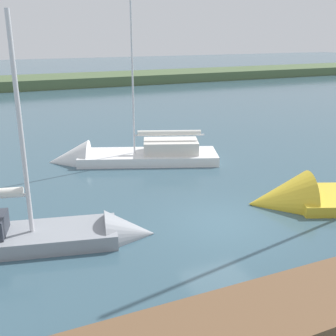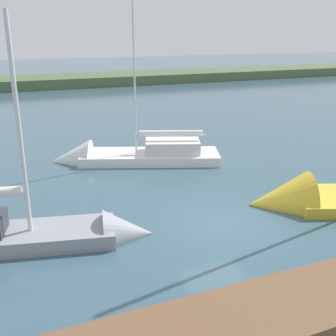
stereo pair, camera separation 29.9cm
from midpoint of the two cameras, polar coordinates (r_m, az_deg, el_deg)
ground_plane at (r=15.09m, az=7.99°, el=-7.59°), size 200.00×200.00×0.00m
far_shoreline at (r=55.08m, az=-15.43°, el=10.85°), size 180.00×8.00×2.40m
dock_pier at (r=11.28m, az=22.64°, el=-16.54°), size 21.17×2.14×0.73m
sailboat_far_right at (r=14.16m, az=-16.18°, el=-9.38°), size 8.11×3.54×8.04m
sailboat_outer_mooring at (r=21.96m, az=-5.82°, el=1.19°), size 9.08×5.36×10.86m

